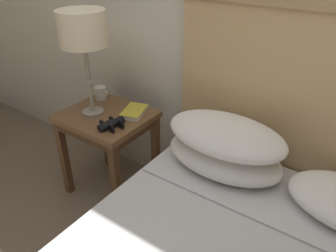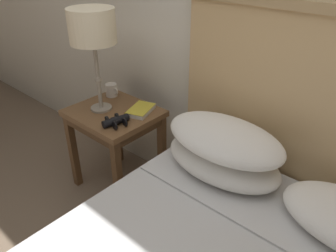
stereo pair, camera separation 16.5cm
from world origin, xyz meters
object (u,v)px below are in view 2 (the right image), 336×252
object	(u,v)px
book_on_nightstand	(140,110)
binoculars_pair	(116,121)
nightstand	(115,123)
coffee_mug	(112,90)
table_lamp	(92,29)

from	to	relation	value
book_on_nightstand	binoculars_pair	bearing A→B (deg)	-88.97
nightstand	coffee_mug	xyz separation A→B (m)	(-0.18, 0.14, 0.13)
binoculars_pair	coffee_mug	distance (m)	0.40
table_lamp	binoculars_pair	size ratio (longest dim) A/B	3.67
nightstand	book_on_nightstand	size ratio (longest dim) A/B	2.70
table_lamp	binoculars_pair	distance (m)	0.52
coffee_mug	binoculars_pair	bearing A→B (deg)	-36.72
binoculars_pair	coffee_mug	xyz separation A→B (m)	(-0.32, 0.24, 0.02)
table_lamp	coffee_mug	world-z (taller)	table_lamp
table_lamp	coffee_mug	bearing A→B (deg)	120.51
book_on_nightstand	table_lamp	bearing A→B (deg)	-148.60
table_lamp	book_on_nightstand	size ratio (longest dim) A/B	2.80
table_lamp	binoculars_pair	bearing A→B (deg)	-17.13
table_lamp	book_on_nightstand	bearing A→B (deg)	31.40
nightstand	book_on_nightstand	xyz separation A→B (m)	(0.14, 0.10, 0.11)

